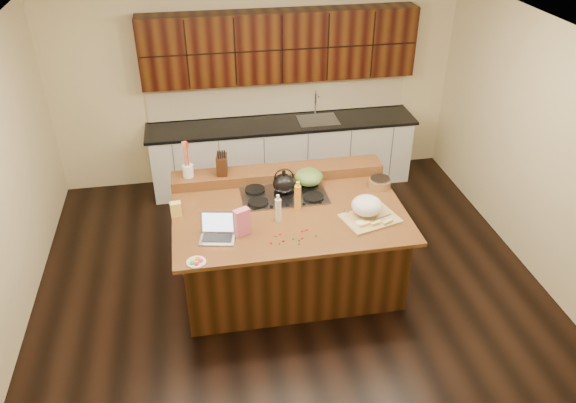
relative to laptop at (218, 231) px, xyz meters
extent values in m
cube|color=black|center=(0.76, 0.33, -0.99)|extent=(5.50, 5.00, 0.01)
cube|color=silver|center=(0.76, 0.33, 1.72)|extent=(5.50, 5.00, 0.01)
cube|color=beige|center=(0.76, 2.84, 0.37)|extent=(5.50, 0.01, 2.70)
cube|color=beige|center=(0.76, -2.17, 0.37)|extent=(5.50, 0.01, 2.70)
cube|color=beige|center=(3.51, 0.33, 0.37)|extent=(0.01, 5.00, 2.70)
cube|color=black|center=(0.76, 0.33, -0.54)|extent=(2.22, 1.42, 0.88)
cube|color=black|center=(0.76, 0.33, -0.08)|extent=(2.40, 1.60, 0.04)
cube|color=black|center=(0.76, 1.03, 0.00)|extent=(2.40, 0.30, 0.12)
cube|color=gray|center=(0.76, 0.63, -0.06)|extent=(0.92, 0.52, 0.02)
cylinder|color=black|center=(0.46, 0.76, -0.04)|extent=(0.22, 0.22, 0.03)
cylinder|color=black|center=(1.06, 0.76, -0.04)|extent=(0.22, 0.22, 0.03)
cylinder|color=black|center=(0.46, 0.50, -0.04)|extent=(0.22, 0.22, 0.03)
cylinder|color=black|center=(1.06, 0.50, -0.04)|extent=(0.22, 0.22, 0.03)
cylinder|color=black|center=(0.76, 0.63, -0.04)|extent=(0.22, 0.22, 0.03)
cube|color=silver|center=(1.06, 2.50, -0.53)|extent=(3.60, 0.62, 0.90)
cube|color=black|center=(1.06, 2.50, -0.06)|extent=(3.70, 0.66, 0.04)
cube|color=gray|center=(1.56, 2.50, -0.05)|extent=(0.55, 0.42, 0.01)
cylinder|color=gray|center=(1.56, 2.68, 0.14)|extent=(0.02, 0.02, 0.36)
cube|color=black|center=(1.06, 2.65, 0.97)|extent=(3.60, 0.34, 0.90)
cube|color=beige|center=(1.06, 2.81, 0.22)|extent=(3.60, 0.03, 0.50)
ellipsoid|color=black|center=(0.76, 0.63, 0.09)|extent=(0.31, 0.31, 0.22)
ellipsoid|color=#52742E|center=(1.06, 0.76, 0.07)|extent=(0.41, 0.41, 0.17)
cube|color=#B7B7BC|center=(-0.01, -0.05, -0.05)|extent=(0.37, 0.29, 0.02)
cube|color=black|center=(-0.01, -0.05, -0.04)|extent=(0.30, 0.19, 0.00)
cube|color=#B7B7BC|center=(0.01, 0.06, 0.06)|extent=(0.34, 0.13, 0.22)
cube|color=silver|center=(0.01, 0.06, 0.06)|extent=(0.31, 0.11, 0.18)
cylinder|color=orange|center=(0.86, 0.36, 0.07)|extent=(0.07, 0.07, 0.27)
cylinder|color=silver|center=(0.62, 0.17, 0.06)|extent=(0.08, 0.08, 0.25)
cube|color=tan|center=(1.54, 0.02, -0.05)|extent=(0.63, 0.53, 0.02)
ellipsoid|color=white|center=(1.52, 0.10, 0.06)|extent=(0.32, 0.32, 0.20)
cube|color=#EDD872|center=(1.44, -0.11, -0.02)|extent=(0.12, 0.03, 0.03)
cube|color=#EDD872|center=(1.56, -0.11, -0.02)|extent=(0.12, 0.03, 0.03)
cube|color=#EDD872|center=(1.68, -0.11, -0.02)|extent=(0.12, 0.03, 0.03)
cylinder|color=gray|center=(1.66, 0.00, -0.03)|extent=(0.21, 0.09, 0.01)
cylinder|color=white|center=(1.41, -0.08, -0.04)|extent=(0.13, 0.13, 0.04)
cylinder|color=white|center=(1.55, 0.22, -0.04)|extent=(0.12, 0.12, 0.04)
cylinder|color=white|center=(1.91, 0.78, -0.04)|extent=(0.11, 0.11, 0.04)
cylinder|color=#996B3F|center=(1.84, 0.64, -0.02)|extent=(0.30, 0.30, 0.09)
cone|color=silver|center=(1.33, 0.17, -0.03)|extent=(0.10, 0.10, 0.07)
cube|color=#DC6785|center=(0.24, -0.01, 0.08)|extent=(0.17, 0.14, 0.28)
cylinder|color=white|center=(-0.22, -0.38, -0.06)|extent=(0.22, 0.22, 0.01)
cube|color=#F6D257|center=(-0.39, 0.45, 0.01)|extent=(0.12, 0.09, 0.15)
cylinder|color=white|center=(-0.24, 1.03, 0.13)|extent=(0.16, 0.16, 0.14)
cube|color=black|center=(0.13, 1.03, 0.17)|extent=(0.14, 0.20, 0.22)
ellipsoid|color=red|center=(0.80, -0.19, -0.05)|extent=(0.02, 0.02, 0.02)
ellipsoid|color=#198C26|center=(0.55, -0.11, -0.05)|extent=(0.02, 0.02, 0.02)
ellipsoid|color=red|center=(0.61, -0.20, -0.05)|extent=(0.02, 0.02, 0.02)
ellipsoid|color=#198C26|center=(0.75, -0.27, -0.05)|extent=(0.02, 0.02, 0.02)
ellipsoid|color=red|center=(0.55, -0.09, -0.05)|extent=(0.02, 0.02, 0.02)
ellipsoid|color=#198C26|center=(0.57, -0.23, -0.05)|extent=(0.02, 0.02, 0.02)
ellipsoid|color=red|center=(0.60, -0.09, -0.05)|extent=(0.02, 0.02, 0.02)
ellipsoid|color=#198C26|center=(0.71, -0.18, -0.05)|extent=(0.02, 0.02, 0.02)
ellipsoid|color=red|center=(0.82, -0.07, -0.05)|extent=(0.02, 0.02, 0.02)
ellipsoid|color=#198C26|center=(0.76, -0.21, -0.05)|extent=(0.02, 0.02, 0.02)
ellipsoid|color=red|center=(0.49, -0.21, -0.05)|extent=(0.02, 0.02, 0.02)
ellipsoid|color=#198C26|center=(0.93, -0.17, -0.05)|extent=(0.02, 0.02, 0.02)
ellipsoid|color=red|center=(0.87, -0.05, -0.05)|extent=(0.02, 0.02, 0.02)
camera|label=1|loc=(-0.11, -4.48, 3.11)|focal=35.00mm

